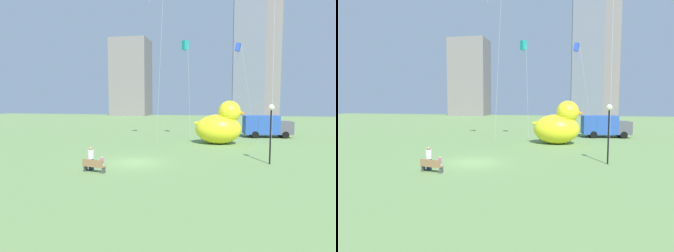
% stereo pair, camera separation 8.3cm
% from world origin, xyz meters
% --- Properties ---
extents(ground_plane, '(140.00, 140.00, 0.00)m').
position_xyz_m(ground_plane, '(0.00, 0.00, 0.00)').
color(ground_plane, '#688B4E').
extents(park_bench, '(1.70, 0.76, 0.90)m').
position_xyz_m(park_bench, '(-1.81, -3.49, 0.47)').
color(park_bench, olive).
rests_on(park_bench, ground).
extents(person_adult, '(0.41, 0.41, 1.66)m').
position_xyz_m(person_adult, '(-2.27, -2.93, 0.92)').
color(person_adult, '#38476B').
rests_on(person_adult, ground).
extents(person_child, '(0.23, 0.23, 0.95)m').
position_xyz_m(person_child, '(-1.54, -2.70, 0.52)').
color(person_child, silver).
rests_on(person_child, ground).
extents(giant_inflatable_duck, '(5.85, 3.75, 4.85)m').
position_xyz_m(giant_inflatable_duck, '(6.46, 11.10, 2.06)').
color(giant_inflatable_duck, yellow).
rests_on(giant_inflatable_duck, ground).
extents(lamppost, '(0.46, 0.46, 4.60)m').
position_xyz_m(lamppost, '(10.39, 1.48, 3.51)').
color(lamppost, black).
rests_on(lamppost, ground).
extents(box_truck, '(6.35, 3.05, 2.85)m').
position_xyz_m(box_truck, '(12.37, 18.01, 1.45)').
color(box_truck, '#264CA5').
rests_on(box_truck, ground).
extents(city_skyline, '(51.31, 19.46, 38.02)m').
position_xyz_m(city_skyline, '(4.00, 71.19, 16.27)').
color(city_skyline, gray).
rests_on(city_skyline, ground).
extents(kite_blue, '(2.95, 2.86, 12.95)m').
position_xyz_m(kite_blue, '(8.69, 21.04, 12.26)').
color(kite_blue, silver).
rests_on(kite_blue, ground).
extents(kite_teal, '(1.11, 1.15, 12.17)m').
position_xyz_m(kite_teal, '(2.09, 14.18, 11.51)').
color(kite_teal, silver).
rests_on(kite_teal, ground).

